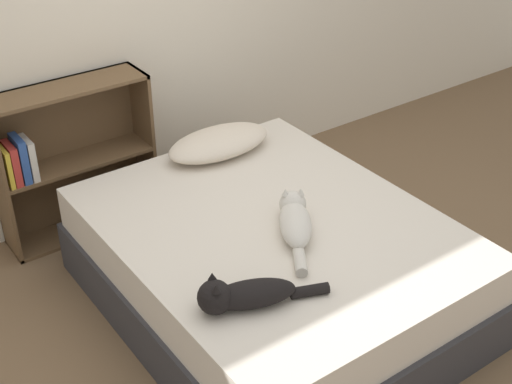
% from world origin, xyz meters
% --- Properties ---
extents(ground_plane, '(8.00, 8.00, 0.00)m').
position_xyz_m(ground_plane, '(0.00, 0.00, 0.00)').
color(ground_plane, brown).
extents(bed, '(1.46, 1.82, 0.50)m').
position_xyz_m(bed, '(0.00, 0.00, 0.25)').
color(bed, '#333338').
rests_on(bed, ground_plane).
extents(pillow, '(0.61, 0.32, 0.13)m').
position_xyz_m(pillow, '(0.17, 0.72, 0.57)').
color(pillow, beige).
rests_on(pillow, bed).
extents(cat_light, '(0.36, 0.48, 0.15)m').
position_xyz_m(cat_light, '(0.04, -0.11, 0.56)').
color(cat_light, beige).
rests_on(cat_light, bed).
extents(cat_dark, '(0.52, 0.27, 0.16)m').
position_xyz_m(cat_dark, '(-0.46, -0.41, 0.56)').
color(cat_dark, black).
rests_on(cat_dark, bed).
extents(bookshelf, '(0.87, 0.26, 0.89)m').
position_xyz_m(bookshelf, '(-0.51, 1.23, 0.46)').
color(bookshelf, brown).
rests_on(bookshelf, ground_plane).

